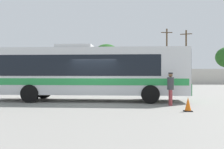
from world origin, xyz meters
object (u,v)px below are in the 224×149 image
object	(u,v)px
roadside_tree_left	(26,60)
traffic_cone_on_apron	(188,105)
roadside_tree_midright	(106,56)
coach_bus_silver_green	(87,71)
parked_car_second_maroon	(78,79)
utility_pole_near	(186,56)
attendant_by_bus_door	(171,87)
parked_car_third_white	(126,80)
parked_car_leftmost_red	(36,79)
roadside_tree_midleft	(91,60)
utility_pole_far	(167,55)

from	to	relation	value
roadside_tree_left	traffic_cone_on_apron	bearing A→B (deg)	-58.20
roadside_tree_midright	coach_bus_silver_green	bearing A→B (deg)	-88.32
parked_car_second_maroon	utility_pole_near	size ratio (longest dim) A/B	0.55
parked_car_second_maroon	roadside_tree_midright	size ratio (longest dim) A/B	0.72
utility_pole_near	roadside_tree_left	size ratio (longest dim) A/B	1.43
attendant_by_bus_door	parked_car_third_white	size ratio (longest dim) A/B	0.39
roadside_tree_left	parked_car_leftmost_red	bearing A→B (deg)	-59.19
parked_car_leftmost_red	parked_car_third_white	size ratio (longest dim) A/B	0.95
roadside_tree_midleft	roadside_tree_midright	xyz separation A→B (m)	(2.56, 0.59, 0.66)
coach_bus_silver_green	parked_car_leftmost_red	world-z (taller)	coach_bus_silver_green
roadside_tree_left	roadside_tree_midright	world-z (taller)	roadside_tree_midright
parked_car_third_white	roadside_tree_left	xyz separation A→B (m)	(-17.34, 7.94, 3.11)
parked_car_second_maroon	utility_pole_near	world-z (taller)	utility_pole_near
parked_car_third_white	attendant_by_bus_door	bearing A→B (deg)	-84.14
parked_car_leftmost_red	roadside_tree_midright	size ratio (longest dim) A/B	0.67
roadside_tree_midleft	parked_car_leftmost_red	bearing A→B (deg)	-139.18
coach_bus_silver_green	parked_car_second_maroon	world-z (taller)	coach_bus_silver_green
roadside_tree_midleft	coach_bus_silver_green	bearing A→B (deg)	-82.82
attendant_by_bus_door	parked_car_third_white	world-z (taller)	attendant_by_bus_door
parked_car_third_white	utility_pole_far	bearing A→B (deg)	42.59
coach_bus_silver_green	utility_pole_near	world-z (taller)	utility_pole_near
coach_bus_silver_green	parked_car_second_maroon	xyz separation A→B (m)	(-4.29, 20.56, -1.04)
parked_car_third_white	utility_pole_far	xyz separation A→B (m)	(6.48, 5.95, 3.79)
coach_bus_silver_green	roadside_tree_midleft	size ratio (longest dim) A/B	2.17
roadside_tree_midleft	parked_car_second_maroon	bearing A→B (deg)	-98.68
attendant_by_bus_door	roadside_tree_left	world-z (taller)	roadside_tree_left
parked_car_leftmost_red	utility_pole_near	xyz separation A→B (m)	(22.15, 4.69, 3.56)
roadside_tree_midleft	parked_car_third_white	bearing A→B (deg)	-47.69
utility_pole_near	utility_pole_far	distance (m)	2.99
utility_pole_near	traffic_cone_on_apron	size ratio (longest dim) A/B	13.03
utility_pole_near	utility_pole_far	world-z (taller)	utility_pole_far
utility_pole_far	roadside_tree_midleft	bearing A→B (deg)	177.89
parked_car_leftmost_red	attendant_by_bus_door	bearing A→B (deg)	-56.31
parked_car_leftmost_red	roadside_tree_midleft	world-z (taller)	roadside_tree_midleft
parked_car_third_white	roadside_tree_midright	world-z (taller)	roadside_tree_midright
roadside_tree_midright	parked_car_third_white	bearing A→B (deg)	-64.91
roadside_tree_left	roadside_tree_midleft	xyz separation A→B (m)	(11.51, -1.53, -0.01)
parked_car_third_white	roadside_tree_left	world-z (taller)	roadside_tree_left
roadside_tree_left	traffic_cone_on_apron	distance (m)	38.22
parked_car_second_maroon	traffic_cone_on_apron	distance (m)	26.49
coach_bus_silver_green	parked_car_third_white	distance (m)	20.42
parked_car_second_maroon	roadside_tree_left	distance (m)	13.39
coach_bus_silver_green	parked_car_second_maroon	bearing A→B (deg)	101.78
parked_car_leftmost_red	roadside_tree_left	xyz separation A→B (m)	(-4.51, 7.57, 3.09)
parked_car_third_white	utility_pole_near	size ratio (longest dim) A/B	0.54
coach_bus_silver_green	parked_car_third_white	bearing A→B (deg)	83.03
roadside_tree_midright	parked_car_leftmost_red	bearing A→B (deg)	-145.25
roadside_tree_left	traffic_cone_on_apron	world-z (taller)	roadside_tree_left
utility_pole_far	traffic_cone_on_apron	xyz separation A→B (m)	(-3.76, -30.36, -4.25)
roadside_tree_midright	attendant_by_bus_door	bearing A→B (deg)	-79.25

